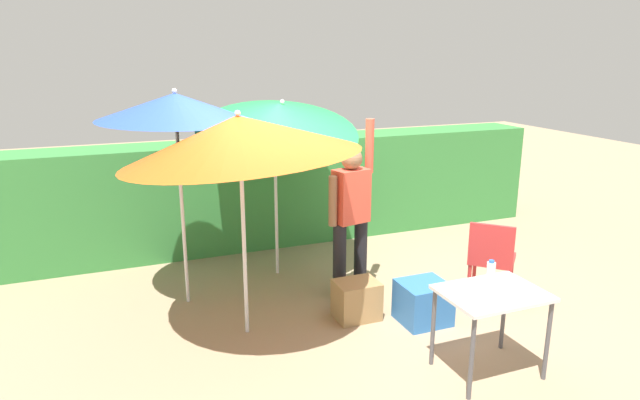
# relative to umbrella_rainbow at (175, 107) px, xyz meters

# --- Properties ---
(ground_plane) EXTENTS (24.00, 24.00, 0.00)m
(ground_plane) POSITION_rel_umbrella_rainbow_xyz_m (1.30, -0.79, -2.03)
(ground_plane) COLOR #9E8466
(hedge_row) EXTENTS (8.00, 0.70, 1.41)m
(hedge_row) POSITION_rel_umbrella_rainbow_xyz_m (1.30, 1.54, -1.32)
(hedge_row) COLOR #38843D
(hedge_row) RESTS_ON ground_plane
(umbrella_rainbow) EXTENTS (1.50, 1.50, 2.21)m
(umbrella_rainbow) POSITION_rel_umbrella_rainbow_xyz_m (0.00, 0.00, 0.00)
(umbrella_rainbow) COLOR silver
(umbrella_rainbow) RESTS_ON ground_plane
(umbrella_orange) EXTENTS (1.85, 1.84, 2.29)m
(umbrella_orange) POSITION_rel_umbrella_rainbow_xyz_m (1.15, 0.38, -0.19)
(umbrella_orange) COLOR silver
(umbrella_orange) RESTS_ON ground_plane
(umbrella_yellow) EXTENTS (2.10, 2.08, 2.15)m
(umbrella_yellow) POSITION_rel_umbrella_rainbow_xyz_m (0.41, -0.88, -0.18)
(umbrella_yellow) COLOR silver
(umbrella_yellow) RESTS_ON ground_plane
(person_vendor) EXTENTS (0.56, 0.29, 1.88)m
(person_vendor) POSITION_rel_umbrella_rainbow_xyz_m (1.66, -0.46, -1.09)
(person_vendor) COLOR black
(person_vendor) RESTS_ON ground_plane
(chair_plastic) EXTENTS (0.62, 0.62, 0.89)m
(chair_plastic) POSITION_rel_umbrella_rainbow_xyz_m (2.92, -1.18, -1.52)
(chair_plastic) COLOR #B72D2D
(chair_plastic) RESTS_ON ground_plane
(cooler_box) EXTENTS (0.45, 0.43, 0.40)m
(cooler_box) POSITION_rel_umbrella_rainbow_xyz_m (2.06, -1.29, -1.83)
(cooler_box) COLOR #2D6BB7
(cooler_box) RESTS_ON ground_plane
(crate_cardboard) EXTENTS (0.42, 0.33, 0.38)m
(crate_cardboard) POSITION_rel_umbrella_rainbow_xyz_m (1.49, -0.99, -1.84)
(crate_cardboard) COLOR #9E7A4C
(crate_cardboard) RESTS_ON ground_plane
(folding_table) EXTENTS (0.80, 0.60, 0.71)m
(folding_table) POSITION_rel_umbrella_rainbow_xyz_m (2.08, -2.24, -1.40)
(folding_table) COLOR #4C4C51
(folding_table) RESTS_ON ground_plane
(bottle_water) EXTENTS (0.07, 0.07, 0.24)m
(bottle_water) POSITION_rel_umbrella_rainbow_xyz_m (2.09, -2.18, -1.20)
(bottle_water) COLOR silver
(bottle_water) RESTS_ON folding_table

